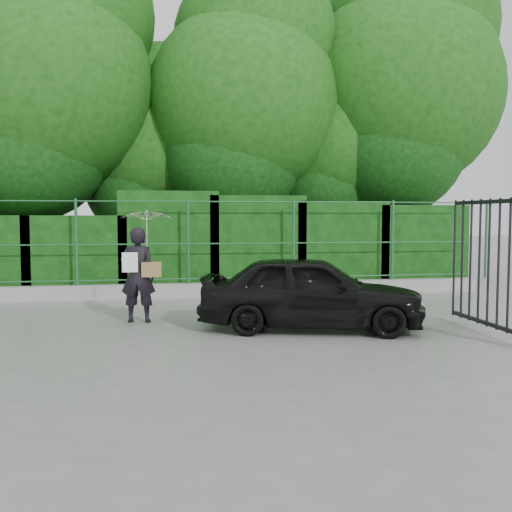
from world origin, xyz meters
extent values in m
plane|color=gray|center=(0.00, 0.00, 0.00)|extent=(80.00, 80.00, 0.00)
cube|color=#9E9E99|center=(0.00, 4.50, 0.15)|extent=(14.00, 0.25, 0.30)
cylinder|color=#225A2F|center=(-1.90, 4.50, 1.20)|extent=(0.06, 0.06, 1.80)
cylinder|color=#225A2F|center=(0.40, 4.50, 1.20)|extent=(0.06, 0.06, 1.80)
cylinder|color=#225A2F|center=(2.70, 4.50, 1.20)|extent=(0.06, 0.06, 1.80)
cylinder|color=#225A2F|center=(5.00, 4.50, 1.20)|extent=(0.06, 0.06, 1.80)
cylinder|color=#225A2F|center=(7.30, 4.50, 1.20)|extent=(0.06, 0.06, 1.80)
cylinder|color=#225A2F|center=(0.00, 4.50, 0.40)|extent=(13.60, 0.03, 0.03)
cylinder|color=#225A2F|center=(0.00, 4.50, 1.15)|extent=(13.60, 0.03, 0.03)
cylinder|color=#225A2F|center=(0.00, 4.50, 2.05)|extent=(13.60, 0.03, 0.03)
cube|color=black|center=(-2.00, 5.50, 0.88)|extent=(2.20, 1.20, 1.76)
cube|color=black|center=(0.00, 5.50, 1.15)|extent=(2.20, 1.20, 2.30)
cube|color=black|center=(2.00, 5.50, 1.10)|extent=(2.20, 1.20, 2.21)
cube|color=black|center=(4.00, 5.50, 1.04)|extent=(2.20, 1.20, 2.09)
cube|color=black|center=(6.00, 5.50, 1.00)|extent=(2.20, 1.20, 2.00)
cylinder|color=black|center=(-3.00, 7.20, 2.25)|extent=(0.36, 0.36, 4.50)
sphere|color=#14470F|center=(-3.00, 7.20, 4.95)|extent=(5.40, 5.40, 5.40)
cylinder|color=black|center=(-0.50, 8.50, 1.62)|extent=(0.36, 0.36, 3.25)
sphere|color=#14470F|center=(-0.50, 8.50, 3.58)|extent=(3.90, 3.90, 3.90)
cylinder|color=black|center=(2.00, 7.50, 2.12)|extent=(0.36, 0.36, 4.25)
sphere|color=#14470F|center=(2.00, 7.50, 4.68)|extent=(5.10, 5.10, 5.10)
cylinder|color=black|center=(4.50, 8.20, 1.75)|extent=(0.36, 0.36, 3.50)
sphere|color=#14470F|center=(4.50, 8.20, 3.85)|extent=(4.20, 4.20, 4.20)
cylinder|color=black|center=(6.50, 7.80, 2.38)|extent=(0.36, 0.36, 4.75)
sphere|color=#14470F|center=(6.50, 7.80, 5.23)|extent=(5.70, 5.70, 5.70)
cube|color=black|center=(4.60, -0.05, 0.15)|extent=(0.05, 2.00, 0.06)
cube|color=black|center=(4.60, -0.05, 1.95)|extent=(0.05, 2.00, 0.06)
cylinder|color=black|center=(4.60, -0.50, 1.05)|extent=(0.04, 0.04, 1.90)
cylinder|color=black|center=(4.60, -0.25, 1.05)|extent=(0.04, 0.04, 1.90)
cylinder|color=black|center=(4.60, 0.00, 1.05)|extent=(0.04, 0.04, 1.90)
cylinder|color=black|center=(4.60, 0.25, 1.05)|extent=(0.04, 0.04, 1.90)
cylinder|color=black|center=(4.60, 0.50, 1.05)|extent=(0.04, 0.04, 1.90)
cylinder|color=black|center=(4.60, 0.75, 1.05)|extent=(0.04, 0.04, 1.90)
cylinder|color=black|center=(4.60, 1.00, 1.05)|extent=(0.04, 0.04, 1.90)
imported|color=black|center=(-0.55, 1.75, 0.78)|extent=(0.63, 0.47, 1.57)
imported|color=silver|center=(-0.40, 1.80, 1.47)|extent=(0.82, 0.84, 0.76)
cube|color=olive|center=(-0.33, 1.67, 0.87)|extent=(0.32, 0.15, 0.24)
cube|color=white|center=(-0.67, 1.63, 1.00)|extent=(0.25, 0.02, 0.32)
imported|color=black|center=(2.10, 0.73, 0.58)|extent=(3.64, 2.18, 1.16)
camera|label=1|loc=(-0.16, -7.70, 1.74)|focal=40.00mm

